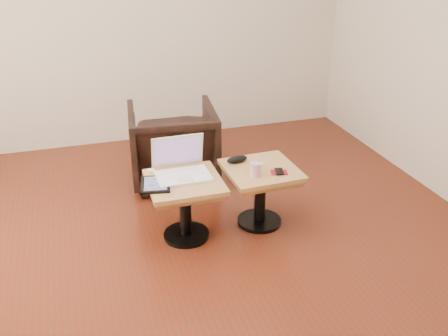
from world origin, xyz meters
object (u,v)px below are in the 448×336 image
object	(u,v)px
laptop	(181,168)
striped_cup	(255,169)
armchair	(173,144)
side_table_left	(185,195)
side_table_right	(261,182)

from	to	relation	value
laptop	striped_cup	distance (m)	0.51
armchair	side_table_left	bearing A→B (deg)	89.64
side_table_left	laptop	xyz separation A→B (m)	(0.00, 0.09, 0.17)
side_table_right	laptop	xyz separation A→B (m)	(-0.57, 0.07, 0.17)
side_table_right	laptop	distance (m)	0.59
laptop	striped_cup	xyz separation A→B (m)	(0.48, -0.17, -0.00)
side_table_left	striped_cup	world-z (taller)	striped_cup
striped_cup	armchair	distance (m)	1.08
side_table_right	armchair	distance (m)	1.01
side_table_left	side_table_right	bearing A→B (deg)	2.05
side_table_left	laptop	size ratio (longest dim) A/B	1.37
side_table_left	side_table_right	world-z (taller)	same
side_table_left	armchair	size ratio (longest dim) A/B	0.69
laptop	side_table_right	bearing A→B (deg)	-7.49
side_table_right	armchair	world-z (taller)	armchair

